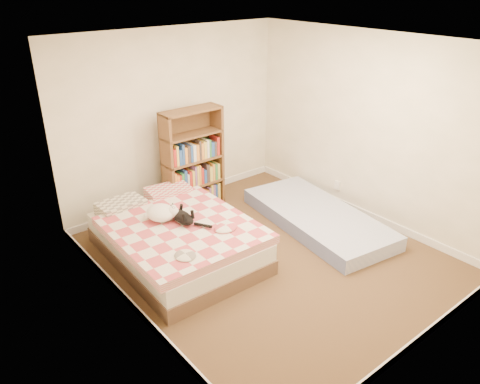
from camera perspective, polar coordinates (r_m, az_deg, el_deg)
room at (r=5.21m, az=3.67°, el=3.41°), size 3.51×4.01×2.51m
bed at (r=5.68m, az=-7.89°, el=-5.52°), size 1.54×2.08×0.55m
bookshelf at (r=6.70m, az=-5.79°, el=2.42°), size 0.88×0.30×1.47m
floor_mattress at (r=6.45m, az=9.41°, el=-3.12°), size 1.30×2.32×0.20m
black_cat at (r=5.49m, az=-7.19°, el=-2.91°), size 0.21×0.65×0.15m
white_dog at (r=5.55m, az=-9.49°, el=-2.50°), size 0.37×0.37×0.18m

